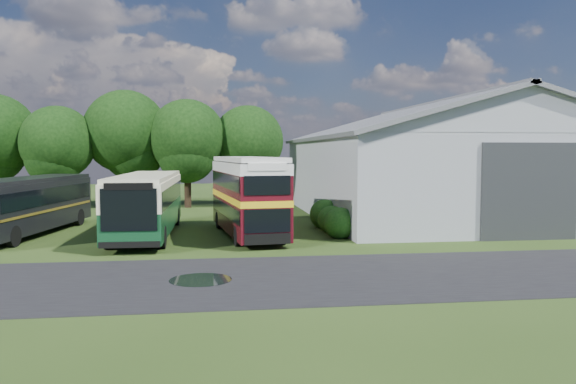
{
  "coord_description": "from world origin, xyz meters",
  "views": [
    {
      "loc": [
        -1.1,
        -22.66,
        4.47
      ],
      "look_at": [
        3.11,
        8.0,
        2.31
      ],
      "focal_mm": 35.0,
      "sensor_mm": 36.0,
      "label": 1
    }
  ],
  "objects": [
    {
      "name": "shrub_mid",
      "position": [
        5.6,
        8.0,
        0.0
      ],
      "size": [
        1.6,
        1.6,
        1.6
      ],
      "primitive_type": "sphere",
      "color": "#194714",
      "rests_on": "ground"
    },
    {
      "name": "asphalt_road",
      "position": [
        3.0,
        -3.0,
        0.0
      ],
      "size": [
        60.0,
        8.0,
        0.02
      ],
      "primitive_type": "cube",
      "color": "black",
      "rests_on": "ground"
    },
    {
      "name": "storage_shed",
      "position": [
        15.0,
        15.98,
        4.17
      ],
      "size": [
        18.8,
        24.8,
        8.15
      ],
      "color": "gray",
      "rests_on": "ground"
    },
    {
      "name": "tree_right_b",
      "position": [
        2.0,
        24.6,
        5.44
      ],
      "size": [
        5.98,
        5.98,
        8.45
      ],
      "color": "black",
      "rests_on": "ground"
    },
    {
      "name": "ground",
      "position": [
        0.0,
        0.0,
        0.0
      ],
      "size": [
        120.0,
        120.0,
        0.0
      ],
      "primitive_type": "plane",
      "color": "#1F3410",
      "rests_on": "ground"
    },
    {
      "name": "shrub_front",
      "position": [
        5.6,
        6.0,
        0.0
      ],
      "size": [
        1.7,
        1.7,
        1.7
      ],
      "primitive_type": "sphere",
      "color": "#194714",
      "rests_on": "ground"
    },
    {
      "name": "bus_dark_single",
      "position": [
        -10.96,
        9.41,
        1.67
      ],
      "size": [
        4.35,
        11.61,
        3.13
      ],
      "rotation": [
        0.0,
        0.0,
        -0.16
      ],
      "color": "black",
      "rests_on": "ground"
    },
    {
      "name": "tree_right_a",
      "position": [
        -3.0,
        23.8,
        5.69
      ],
      "size": [
        6.26,
        6.26,
        8.83
      ],
      "color": "black",
      "rests_on": "ground"
    },
    {
      "name": "puddle",
      "position": [
        -1.5,
        -3.0,
        0.0
      ],
      "size": [
        2.2,
        2.2,
        0.01
      ],
      "primitive_type": "cylinder",
      "color": "black",
      "rests_on": "ground"
    },
    {
      "name": "tree_mid",
      "position": [
        -8.0,
        24.8,
        6.18
      ],
      "size": [
        6.8,
        6.8,
        9.6
      ],
      "color": "black",
      "rests_on": "ground"
    },
    {
      "name": "bus_maroon_double",
      "position": [
        0.83,
        7.5,
        2.12
      ],
      "size": [
        3.7,
        10.13,
        4.26
      ],
      "rotation": [
        0.0,
        0.0,
        0.12
      ],
      "color": "black",
      "rests_on": "ground"
    },
    {
      "name": "tree_left_b",
      "position": [
        -13.0,
        23.5,
        5.25
      ],
      "size": [
        5.78,
        5.78,
        8.16
      ],
      "color": "black",
      "rests_on": "ground"
    },
    {
      "name": "bus_green_single",
      "position": [
        -4.53,
        8.17,
        1.77
      ],
      "size": [
        3.01,
        12.09,
        3.32
      ],
      "rotation": [
        0.0,
        0.0,
        -0.02
      ],
      "color": "black",
      "rests_on": "ground"
    },
    {
      "name": "shrub_back",
      "position": [
        5.6,
        10.0,
        0.0
      ],
      "size": [
        1.8,
        1.8,
        1.8
      ],
      "primitive_type": "sphere",
      "color": "#194714",
      "rests_on": "ground"
    }
  ]
}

